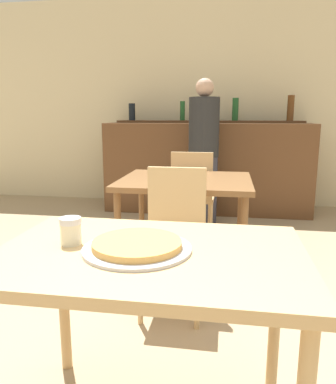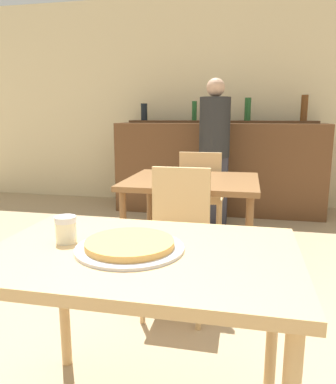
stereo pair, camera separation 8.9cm
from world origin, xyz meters
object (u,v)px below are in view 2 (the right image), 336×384
object	(u,v)px
cheese_shaker	(66,229)
person_standing	(214,147)
chair_far_side_back	(201,192)
chair_far_side_front	(178,229)
pizza_tray	(130,246)

from	to	relation	value
cheese_shaker	person_standing	xyz separation A→B (m)	(0.30, 2.97, 0.07)
chair_far_side_back	person_standing	xyz separation A→B (m)	(0.05, 0.77, 0.35)
chair_far_side_front	pizza_tray	distance (m)	1.05
pizza_tray	person_standing	xyz separation A→B (m)	(0.03, 2.99, 0.10)
cheese_shaker	pizza_tray	bearing A→B (deg)	-5.87
chair_far_side_back	person_standing	distance (m)	0.85
pizza_tray	person_standing	size ratio (longest dim) A/B	0.24
chair_far_side_front	chair_far_side_back	distance (m)	1.20
chair_far_side_front	chair_far_side_back	xyz separation A→B (m)	(0.00, 1.20, 0.00)
cheese_shaker	chair_far_side_front	bearing A→B (deg)	75.90
person_standing	chair_far_side_back	bearing A→B (deg)	-93.38
cheese_shaker	person_standing	distance (m)	2.98
chair_far_side_front	person_standing	size ratio (longest dim) A/B	0.56
chair_far_side_back	cheese_shaker	world-z (taller)	chair_far_side_back
chair_far_side_back	cheese_shaker	distance (m)	2.23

